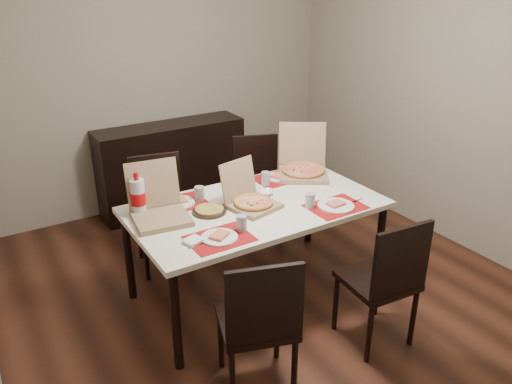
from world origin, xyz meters
The scene contains 19 objects.
ground centered at (0.00, 0.00, -0.01)m, with size 3.80×4.00×0.02m, color #482416.
room_walls centered at (0.00, 0.43, 1.73)m, with size 3.84×4.02×2.62m.
sideboard centered at (0.00, 1.78, 0.45)m, with size 1.50×0.40×0.90m, color black.
dining_table centered at (-0.08, -0.01, 0.68)m, with size 1.80×1.00×0.75m.
chair_near_left centered at (-0.60, -0.88, 0.51)m, with size 0.53×0.53×0.93m.
chair_near_right centered at (0.31, -0.94, 0.51)m, with size 0.45×0.45×0.93m.
chair_far_left centered at (-0.51, 0.81, 0.51)m, with size 0.49×0.49×0.93m.
chair_far_right centered at (0.45, 0.83, 0.51)m, with size 0.54×0.54×0.93m.
setting_near_left centered at (-0.52, -0.31, 0.77)m, with size 0.43×0.30×0.11m.
setting_near_right centered at (0.34, -0.32, 0.77)m, with size 0.46×0.30×0.11m.
setting_far_left centered at (-0.53, 0.30, 0.77)m, with size 0.43×0.30×0.11m.
setting_far_right centered at (0.29, 0.30, 0.77)m, with size 0.51×0.30×0.11m.
napkin_loose centered at (-0.12, -0.09, 0.76)m, with size 0.12×0.11×0.02m, color white.
pizza_box_center centered at (-0.13, -0.01, 0.80)m, with size 0.38×0.41×0.31m.
pizza_box_right centered at (0.55, 0.29, 0.81)m, with size 0.57×0.58×0.39m.
pizza_box_left centered at (-0.76, 0.16, 0.81)m, with size 0.41×0.44×0.36m.
faina_plate centered at (-0.43, 0.06, 0.76)m, with size 0.24×0.24×0.03m.
dip_bowl centered at (0.08, 0.11, 0.76)m, with size 0.11×0.11×0.03m, color white.
soda_bottle centered at (-0.85, 0.28, 0.88)m, with size 0.10×0.10×0.31m.
Camera 1 is at (-1.80, -2.78, 2.28)m, focal length 35.00 mm.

